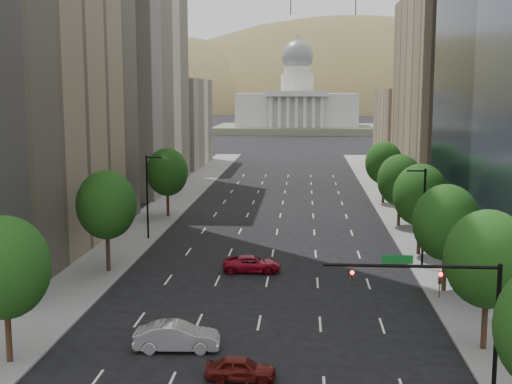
% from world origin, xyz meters
% --- Properties ---
extents(sidewalk_left, '(6.00, 200.00, 0.15)m').
position_xyz_m(sidewalk_left, '(-15.50, 60.00, 0.07)').
color(sidewalk_left, slate).
rests_on(sidewalk_left, ground).
extents(sidewalk_right, '(6.00, 200.00, 0.15)m').
position_xyz_m(sidewalk_right, '(15.50, 60.00, 0.07)').
color(sidewalk_right, slate).
rests_on(sidewalk_right, ground).
extents(midrise_cream_left, '(14.00, 30.00, 35.00)m').
position_xyz_m(midrise_cream_left, '(-25.00, 103.00, 17.50)').
color(midrise_cream_left, beige).
rests_on(midrise_cream_left, ground).
extents(filler_left, '(14.00, 26.00, 18.00)m').
position_xyz_m(filler_left, '(-25.00, 136.00, 9.00)').
color(filler_left, beige).
rests_on(filler_left, ground).
extents(parking_tan_right, '(14.00, 30.00, 30.00)m').
position_xyz_m(parking_tan_right, '(25.00, 100.00, 15.00)').
color(parking_tan_right, '#8C7759').
rests_on(parking_tan_right, ground).
extents(filler_right, '(14.00, 26.00, 16.00)m').
position_xyz_m(filler_right, '(25.00, 133.00, 8.00)').
color(filler_right, '#8C7759').
rests_on(filler_right, ground).
extents(tree_right_1, '(5.20, 5.20, 8.75)m').
position_xyz_m(tree_right_1, '(14.00, 36.00, 5.75)').
color(tree_right_1, '#382316').
rests_on(tree_right_1, ground).
extents(tree_right_2, '(5.20, 5.20, 8.61)m').
position_xyz_m(tree_right_2, '(14.00, 48.00, 5.60)').
color(tree_right_2, '#382316').
rests_on(tree_right_2, ground).
extents(tree_right_3, '(5.20, 5.20, 8.89)m').
position_xyz_m(tree_right_3, '(14.00, 60.00, 5.89)').
color(tree_right_3, '#382316').
rests_on(tree_right_3, ground).
extents(tree_right_4, '(5.20, 5.20, 8.46)m').
position_xyz_m(tree_right_4, '(14.00, 74.00, 5.46)').
color(tree_right_4, '#382316').
rests_on(tree_right_4, ground).
extents(tree_right_5, '(5.20, 5.20, 8.75)m').
position_xyz_m(tree_right_5, '(14.00, 90.00, 5.75)').
color(tree_right_5, '#382316').
rests_on(tree_right_5, ground).
extents(tree_left_0, '(5.20, 5.20, 8.75)m').
position_xyz_m(tree_left_0, '(-14.00, 32.00, 5.75)').
color(tree_left_0, '#382316').
rests_on(tree_left_0, ground).
extents(tree_left_1, '(5.20, 5.20, 8.97)m').
position_xyz_m(tree_left_1, '(-14.00, 52.00, 5.96)').
color(tree_left_1, '#382316').
rests_on(tree_left_1, ground).
extents(tree_left_2, '(5.20, 5.20, 8.68)m').
position_xyz_m(tree_left_2, '(-14.00, 78.00, 5.68)').
color(tree_left_2, '#382316').
rests_on(tree_left_2, ground).
extents(streetlight_rn, '(1.70, 0.20, 9.00)m').
position_xyz_m(streetlight_rn, '(13.44, 55.00, 4.84)').
color(streetlight_rn, black).
rests_on(streetlight_rn, ground).
extents(streetlight_ln, '(1.70, 0.20, 9.00)m').
position_xyz_m(streetlight_ln, '(-13.44, 65.00, 4.84)').
color(streetlight_ln, black).
rests_on(streetlight_ln, ground).
extents(traffic_signal, '(9.12, 0.40, 7.38)m').
position_xyz_m(traffic_signal, '(10.53, 30.00, 5.17)').
color(traffic_signal, black).
rests_on(traffic_signal, ground).
extents(capitol, '(60.00, 40.00, 35.20)m').
position_xyz_m(capitol, '(0.00, 249.71, 8.58)').
color(capitol, '#596647').
rests_on(capitol, ground).
extents(foothills, '(720.00, 413.00, 263.00)m').
position_xyz_m(foothills, '(34.67, 599.39, -37.78)').
color(foothills, brown).
rests_on(foothills, ground).
extents(car_maroon, '(3.91, 1.60, 1.33)m').
position_xyz_m(car_maroon, '(-0.38, 30.75, 0.66)').
color(car_maroon, '#51110D').
rests_on(car_maroon, ground).
extents(car_silver, '(5.33, 2.17, 1.72)m').
position_xyz_m(car_silver, '(-4.68, 34.77, 0.86)').
color(car_silver, '#A9A8AE').
rests_on(car_silver, ground).
extents(car_red_far, '(5.16, 2.52, 1.41)m').
position_xyz_m(car_red_far, '(-1.50, 53.06, 0.71)').
color(car_red_far, maroon).
rests_on(car_red_far, ground).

